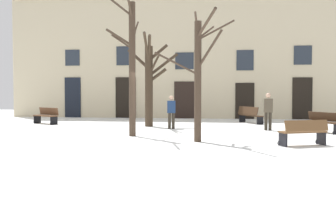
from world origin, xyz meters
TOP-DOWN VIEW (x-y plane):
  - ground_plane at (0.00, 0.00)m, footprint 37.50×37.50m
  - building_facade at (0.00, 9.75)m, footprint 23.44×0.60m
  - tree_center at (-1.21, -0.16)m, footprint 1.56×2.35m
  - tree_left_of_center at (-1.15, 3.81)m, footprint 2.59×2.14m
  - tree_near_facade at (1.48, -1.46)m, footprint 2.80×2.33m
  - bench_back_to_back_left at (4.89, -2.01)m, footprint 1.63×1.03m
  - bench_facing_shops at (-6.97, 4.57)m, footprint 1.64×1.22m
  - bench_near_lamp at (4.03, 6.30)m, footprint 1.28×1.85m
  - bench_back_to_back_right at (6.65, 2.05)m, footprint 1.35×1.67m
  - person_by_shop_door at (4.47, 2.65)m, footprint 0.38×0.22m
  - person_strolling at (0.05, 2.81)m, footprint 0.40×0.25m

SIDE VIEW (x-z plane):
  - ground_plane at x=0.00m, z-range 0.00..0.00m
  - bench_back_to_back_left at x=4.89m, z-range 0.01..0.86m
  - bench_facing_shops at x=-6.97m, z-range 0.01..0.89m
  - bench_back_to_back_right at x=6.65m, z-range 0.02..0.89m
  - bench_near_lamp at x=4.03m, z-range 0.01..0.94m
  - person_strolling at x=0.05m, z-range 0.07..1.63m
  - person_by_shop_door at x=4.47m, z-range 0.09..1.78m
  - tree_left_of_center at x=-1.15m, z-range 0.09..4.62m
  - tree_near_facade at x=1.48m, z-range 0.04..4.77m
  - tree_center at x=-1.21m, z-range -0.02..5.77m
  - building_facade at x=0.00m, z-range 0.03..8.47m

